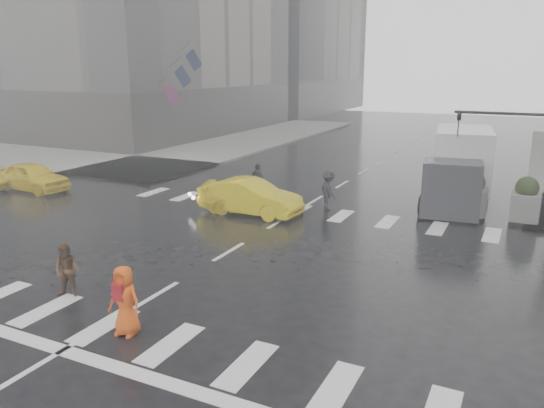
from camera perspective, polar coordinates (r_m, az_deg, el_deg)
The scene contains 15 objects.
ground at distance 18.38m, azimuth -4.66°, elevation -5.14°, with size 120.00×120.00×0.00m, color black.
sidewalk_nw at distance 43.48m, azimuth -15.12°, elevation 6.00°, with size 35.00×35.00×0.15m, color gray.
road_markings at distance 18.38m, azimuth -4.66°, elevation -5.12°, with size 18.00×48.00×0.01m, color silver, non-canonical shape.
traffic_signal_pole at distance 23.02m, azimuth 26.23°, elevation 5.68°, with size 4.45×0.42×4.50m.
planter_west at distance 23.68m, azimuth 20.81°, elevation 0.93°, with size 1.10×1.10×1.80m.
planter_mid at distance 23.60m, azimuth 25.62°, elevation 0.39°, with size 1.10×1.10×1.80m.
flag_cluster at distance 41.08m, azimuth -9.91°, elevation 13.62°, with size 2.87×3.06×4.69m.
pedestrian_brown at distance 15.70m, azimuth -21.15°, elevation -6.69°, with size 0.74×0.57×1.52m, color #412917.
pedestrian_orange at distance 13.10m, azimuth -15.56°, elevation -9.97°, with size 0.87×0.60×1.72m.
pedestrian_far_a at distance 25.79m, azimuth -1.50°, elevation 2.57°, with size 0.96×0.59×1.64m, color black.
pedestrian_far_b at distance 23.54m, azimuth 6.08°, elevation 1.45°, with size 1.13×0.62×1.74m, color black.
taxi_front at distance 29.74m, azimuth -24.36°, elevation 2.71°, with size 1.73×4.29×1.46m, color yellow.
taxi_mid at distance 22.78m, azimuth -2.38°, elevation 0.76°, with size 1.58×4.54×1.50m, color yellow.
taxi_rear at distance 23.14m, azimuth -1.97°, elevation 0.70°, with size 1.79×3.89×1.28m, color yellow.
box_truck at distance 25.43m, azimuth 19.53°, elevation 3.86°, with size 2.41×6.43×3.41m.
Camera 1 is at (8.93, -14.82, 6.19)m, focal length 35.00 mm.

